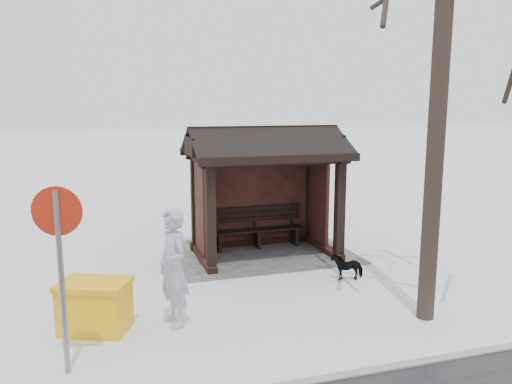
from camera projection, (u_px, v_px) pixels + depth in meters
ground at (265, 255)px, 12.00m from camera, size 120.00×120.00×0.00m
kerb at (389, 368)px, 6.82m from camera, size 120.00×0.15×0.06m
trampled_patch at (262, 252)px, 12.19m from camera, size 4.20×3.20×0.02m
bus_shelter at (263, 165)px, 11.78m from camera, size 3.60×2.40×3.09m
pedestrian at (173, 268)px, 8.04m from camera, size 0.65×0.81×1.95m
dog at (347, 266)px, 10.31m from camera, size 0.68×0.39×0.54m
grit_bin at (95, 306)px, 7.91m from camera, size 1.28×1.10×0.82m
road_sign at (59, 242)px, 6.44m from camera, size 0.64×0.20×2.55m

